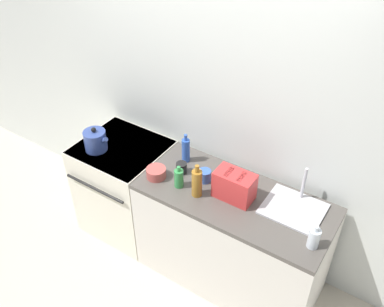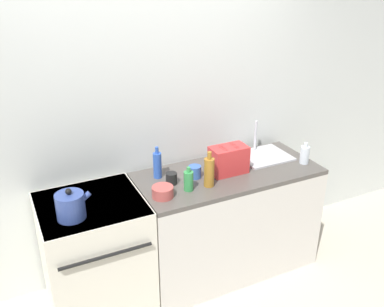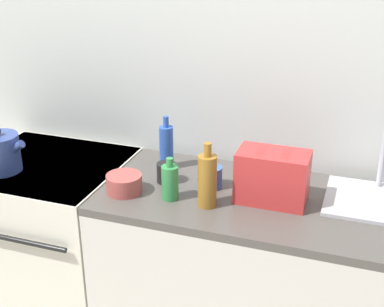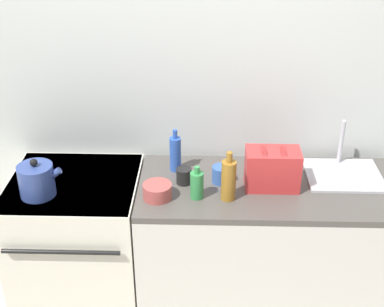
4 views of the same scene
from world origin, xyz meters
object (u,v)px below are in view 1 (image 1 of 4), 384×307
Objects in this scene: stove at (126,186)px; bottle_amber at (197,183)px; cup_blue at (205,176)px; cup_black at (182,168)px; kettle at (95,140)px; bottle_green at (179,178)px; bowl at (156,173)px; toaster at (234,186)px; bottle_blue at (186,150)px; bottle_clear at (314,238)px.

stove is 1.03m from bottle_amber.
bottle_amber is at bearing -78.16° from cup_blue.
bottle_amber is 3.10× the size of cup_black.
kettle reaches higher than bottle_green.
bottle_green is 1.20× the size of bowl.
bottle_amber is (-0.24, -0.13, 0.01)m from toaster.
bottle_blue is (-0.29, 0.29, -0.01)m from bottle_amber.
bottle_green reaches higher than cup_blue.
bottle_amber is 0.89m from bottle_clear.
bottle_blue is at bearing 162.74° from toaster.
bottle_clear is 0.94m from cup_blue.
bottle_green is at bearing -10.97° from stove.
bottle_amber reaches higher than stove.
bottle_green is (-0.40, -0.12, -0.03)m from toaster.
bottle_amber is at bearing 0.29° from bowl.
bottle_green is at bearing 2.55° from bowl.
cup_blue is 1.10× the size of cup_black.
cup_blue is (-0.92, 0.17, -0.03)m from bottle_clear.
bowl is (-0.13, -0.15, -0.00)m from cup_black.
toaster is 0.48m from cup_black.
bottle_clear is 0.72× the size of bottle_blue.
kettle is 1.25m from toaster.
bottle_amber is 0.17m from bottle_green.
bottle_blue reaches higher than bottle_green.
bottle_clear reaches higher than cup_blue.
bottle_blue is at bearing 14.84° from stove.
bottle_amber is at bearing -2.55° from bottle_green.
kettle is 0.98m from cup_blue.
bottle_amber is at bearing -44.95° from bottle_blue.
toaster reaches higher than bowl.
cup_blue is 0.38m from bowl.
bottle_clear is 1.19× the size of bowl.
bottle_amber is 0.41m from bottle_blue.
bottle_green is at bearing -65.75° from bottle_blue.
bottle_green reaches higher than cup_black.
toaster is 1.14× the size of bottle_blue.
stove is at bearing -179.26° from cup_black.
kettle is at bearing 179.08° from bowl.
toaster is at bearing -17.26° from bottle_blue.
bowl is (0.49, -0.14, 0.49)m from stove.
cup_black is at bearing -175.53° from cup_blue.
cup_blue is (0.82, 0.02, 0.49)m from stove.
bottle_green is at bearing -0.06° from kettle.
toaster reaches higher than kettle.
toaster is at bearing -0.80° from stove.
kettle is at bearing -169.56° from cup_black.
bottle_amber reaches higher than toaster.
bowl is at bearing -105.08° from bottle_blue.
toaster reaches higher than bottle_clear.
stove is 0.88m from bottle_green.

